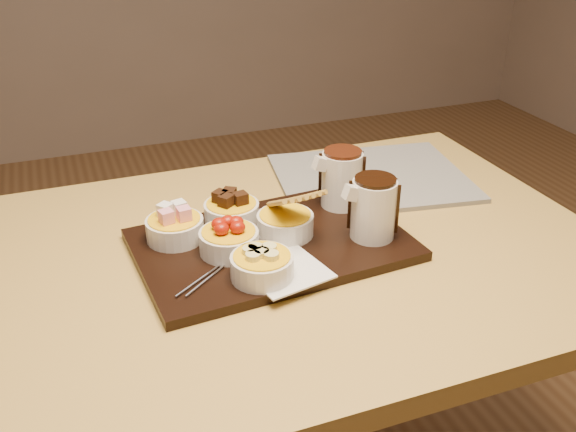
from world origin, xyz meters
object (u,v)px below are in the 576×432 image
object	(u,v)px
pitcher_milk_chocolate	(342,180)
serving_board	(272,245)
dining_table	(269,297)
pitcher_dark_chocolate	(373,209)
newspaper	(371,177)
bowl_strawberries	(229,242)

from	to	relation	value
pitcher_milk_chocolate	serving_board	bearing A→B (deg)	-158.20
dining_table	pitcher_dark_chocolate	size ratio (longest dim) A/B	11.34
dining_table	pitcher_milk_chocolate	distance (m)	0.26
newspaper	pitcher_dark_chocolate	bearing A→B (deg)	-108.45
pitcher_dark_chocolate	pitcher_milk_chocolate	distance (m)	0.13
serving_board	newspaper	distance (m)	0.36
dining_table	pitcher_milk_chocolate	size ratio (longest dim) A/B	11.34
bowl_strawberries	serving_board	bearing A→B (deg)	7.66
bowl_strawberries	pitcher_milk_chocolate	distance (m)	0.27
pitcher_dark_chocolate	serving_board	bearing A→B (deg)	160.02
pitcher_dark_chocolate	newspaper	bearing A→B (deg)	58.62
dining_table	pitcher_milk_chocolate	world-z (taller)	pitcher_milk_chocolate
pitcher_dark_chocolate	pitcher_milk_chocolate	size ratio (longest dim) A/B	1.00
dining_table	pitcher_dark_chocolate	world-z (taller)	pitcher_dark_chocolate
bowl_strawberries	pitcher_dark_chocolate	world-z (taller)	pitcher_dark_chocolate
bowl_strawberries	pitcher_dark_chocolate	distance (m)	0.25
serving_board	newspaper	world-z (taller)	serving_board
dining_table	newspaper	size ratio (longest dim) A/B	3.03
dining_table	newspaper	world-z (taller)	newspaper
dining_table	serving_board	world-z (taller)	serving_board
bowl_strawberries	pitcher_dark_chocolate	size ratio (longest dim) A/B	0.95
newspaper	dining_table	bearing A→B (deg)	-137.56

